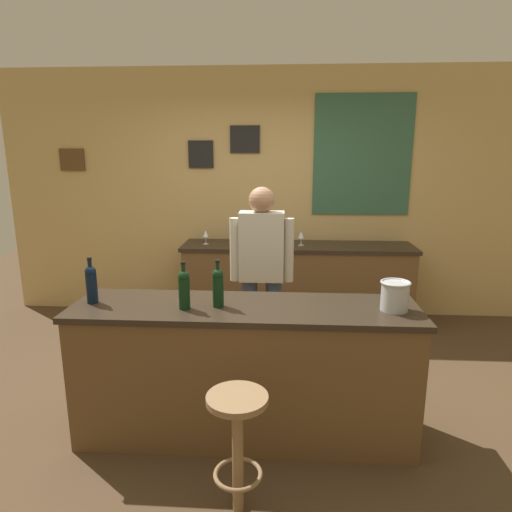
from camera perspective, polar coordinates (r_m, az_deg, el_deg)
ground_plane at (r=3.64m, az=-0.81°, el=-17.97°), size 10.00×10.00×0.00m
back_wall at (r=5.16m, az=1.16°, el=7.96°), size 6.00×0.09×2.80m
bar_counter at (r=3.07m, az=-1.43°, el=-14.45°), size 2.24×0.60×0.92m
side_counter at (r=4.97m, az=5.25°, el=-3.63°), size 2.51×0.56×0.90m
bartender at (r=3.65m, az=0.72°, el=-1.88°), size 0.52×0.21×1.62m
bar_stool at (r=2.48m, az=-2.38°, el=-21.82°), size 0.32×0.32×0.68m
wine_bottle_a at (r=3.09m, az=-20.34°, el=-3.24°), size 0.07×0.07×0.31m
wine_bottle_b at (r=2.82m, az=-9.20°, el=-4.07°), size 0.07×0.07×0.31m
wine_bottle_c at (r=2.84m, az=-4.89°, el=-3.85°), size 0.07×0.07×0.31m
ice_bucket at (r=2.90m, az=17.36°, el=-4.81°), size 0.19×0.19×0.19m
wine_glass_a at (r=4.89m, az=-6.47°, el=2.80°), size 0.07×0.07×0.16m
wine_glass_b at (r=4.86m, az=-3.08°, el=2.80°), size 0.07×0.07×0.16m
wine_glass_c at (r=4.81m, az=-0.13°, el=2.70°), size 0.07×0.07×0.16m
wine_glass_d at (r=4.89m, az=1.96°, el=2.86°), size 0.07×0.07×0.16m
wine_glass_e at (r=4.82m, az=5.80°, el=2.65°), size 0.07×0.07×0.16m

